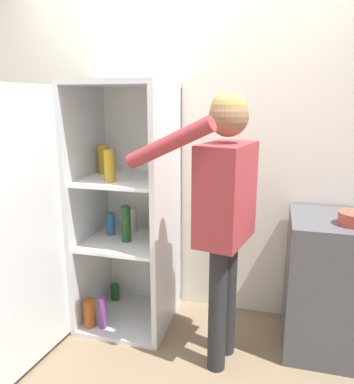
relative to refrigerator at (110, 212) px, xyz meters
The scene contains 5 objects.
ground_plane 1.09m from the refrigerator, 51.20° to the right, with size 12.00×12.00×0.00m, color #7A664C.
wall_back 0.75m from the refrigerator, 48.46° to the left, with size 7.00×0.06×2.55m.
refrigerator is the anchor object (origin of this frame).
person 0.87m from the refrigerator, 13.64° to the right, with size 0.72×0.56×1.67m.
counter 1.57m from the refrigerator, ahead, with size 0.61×0.59×0.90m.
Camera 1 is at (0.68, -1.78, 1.61)m, focal length 35.00 mm.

